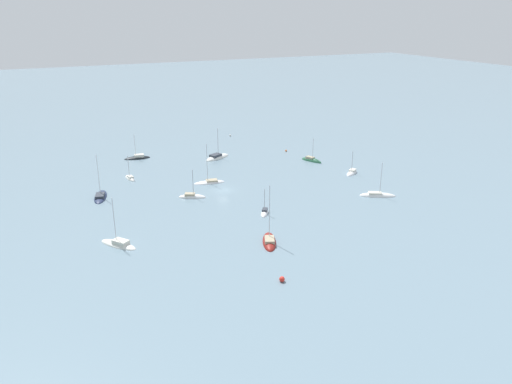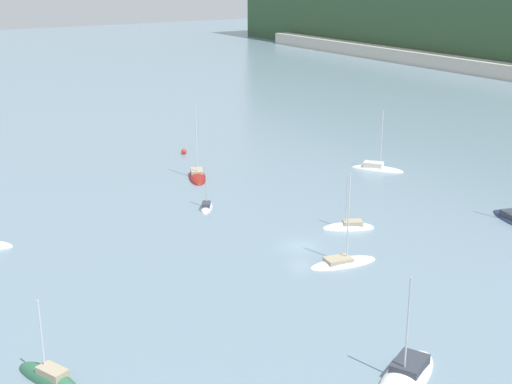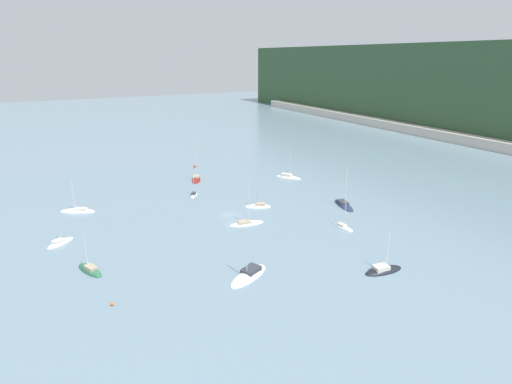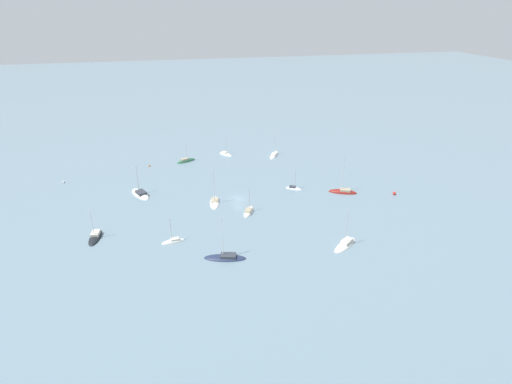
{
  "view_description": "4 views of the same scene",
  "coord_description": "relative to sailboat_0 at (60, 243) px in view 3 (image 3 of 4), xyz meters",
  "views": [
    {
      "loc": [
        -104.21,
        40.94,
        40.69
      ],
      "look_at": [
        -7.07,
        -5.41,
        1.06
      ],
      "focal_mm": 35.0,
      "sensor_mm": 36.0,
      "label": 1
    },
    {
      "loc": [
        60.11,
        -43.71,
        30.2
      ],
      "look_at": [
        -11.62,
        1.51,
        2.99
      ],
      "focal_mm": 50.0,
      "sensor_mm": 36.0,
      "label": 2
    },
    {
      "loc": [
        78.13,
        -35.52,
        34.84
      ],
      "look_at": [
        -3.32,
        8.58,
        3.26
      ],
      "focal_mm": 28.0,
      "sensor_mm": 36.0,
      "label": 3
    },
    {
      "loc": [
        17.32,
        96.82,
        49.05
      ],
      "look_at": [
        -4.6,
        2.67,
        2.85
      ],
      "focal_mm": 28.0,
      "sensor_mm": 36.0,
      "label": 4
    }
  ],
  "objects": [
    {
      "name": "ground_plane",
      "position": [
        2.44,
        35.6,
        -0.09
      ],
      "size": [
        600.0,
        600.0,
        0.0
      ],
      "primitive_type": "plane",
      "color": "slate"
    },
    {
      "name": "sailboat_0",
      "position": [
        0.0,
        0.0,
        0.0
      ],
      "size": [
        5.0,
        5.93,
        6.82
      ],
      "rotation": [
        0.0,
        0.0,
        2.18
      ],
      "color": "silver",
      "rests_on": "ground_plane"
    },
    {
      "name": "sailboat_1",
      "position": [
        14.21,
        3.73,
        -0.01
      ],
      "size": [
        6.87,
        4.27,
        7.6
      ],
      "rotation": [
        0.0,
        0.0,
        3.53
      ],
      "color": "#2D6647",
      "rests_on": "ground_plane"
    },
    {
      "name": "sailboat_2",
      "position": [
        -16.57,
        4.75,
        -0.03
      ],
      "size": [
        6.05,
        8.33,
        8.92
      ],
      "rotation": [
        0.0,
        0.0,
        4.2
      ],
      "color": "white",
      "rests_on": "ground_plane"
    },
    {
      "name": "sailboat_3",
      "position": [
        1.01,
        43.78,
        -0.01
      ],
      "size": [
        4.73,
        6.55,
        7.49
      ],
      "rotation": [
        0.0,
        0.0,
        4.23
      ],
      "color": "white",
      "rests_on": "ground_plane"
    },
    {
      "name": "sailboat_4",
      "position": [
        38.04,
        47.82,
        0.03
      ],
      "size": [
        3.33,
        7.57,
        7.78
      ],
      "rotation": [
        0.0,
        0.0,
        1.46
      ],
      "color": "black",
      "rests_on": "ground_plane"
    },
    {
      "name": "sailboat_5",
      "position": [
        -14.62,
        32.94,
        0.01
      ],
      "size": [
        4.8,
        3.88,
        6.17
      ],
      "rotation": [
        0.0,
        0.0,
        2.55
      ],
      "color": "silver",
      "rests_on": "ground_plane"
    },
    {
      "name": "sailboat_6",
      "position": [
        20.62,
        53.74,
        -0.01
      ],
      "size": [
        5.45,
        2.31,
        6.75
      ],
      "rotation": [
        0.0,
        0.0,
        0.14
      ],
      "color": "white",
      "rests_on": "ground_plane"
    },
    {
      "name": "sailboat_7",
      "position": [
        10.18,
        62.73,
        0.02
      ],
      "size": [
        9.38,
        4.97,
        10.64
      ],
      "rotation": [
        0.0,
        0.0,
        6.02
      ],
      "color": "#232D4C",
      "rests_on": "ground_plane"
    },
    {
      "name": "sailboat_8",
      "position": [
        8.88,
        36.56,
        -0.0
      ],
      "size": [
        3.84,
        8.05,
        10.52
      ],
      "rotation": [
        0.0,
        0.0,
        1.4
      ],
      "color": "silver",
      "rests_on": "ground_plane"
    },
    {
      "name": "sailboat_9",
      "position": [
        28.58,
        26.85,
        0.01
      ],
      "size": [
        6.77,
        9.45,
        9.63
      ],
      "rotation": [
        0.0,
        0.0,
        5.17
      ],
      "color": "white",
      "rests_on": "ground_plane"
    },
    {
      "name": "sailboat_10",
      "position": [
        -16.66,
        63.81,
        0.05
      ],
      "size": [
        8.02,
        6.71,
        9.82
      ],
      "rotation": [
        0.0,
        0.0,
        0.62
      ],
      "color": "white",
      "rests_on": "ground_plane"
    },
    {
      "name": "sailboat_11",
      "position": [
        -27.53,
        38.38,
        0.01
      ],
      "size": [
        8.24,
        5.48,
        11.96
      ],
      "rotation": [
        0.0,
        0.0,
        5.86
      ],
      "color": "maroon",
      "rests_on": "ground_plane"
    },
    {
      "name": "mooring_buoy_0",
      "position": [
        -41.0,
        42.99,
        0.36
      ],
      "size": [
        0.9,
        0.9,
        0.9
      ],
      "color": "red",
      "rests_on": "ground_plane"
    },
    {
      "name": "mooring_buoy_2",
      "position": [
        26.25,
        5.34,
        0.17
      ],
      "size": [
        0.52,
        0.52,
        0.52
      ],
      "color": "orange",
      "rests_on": "ground_plane"
    }
  ]
}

